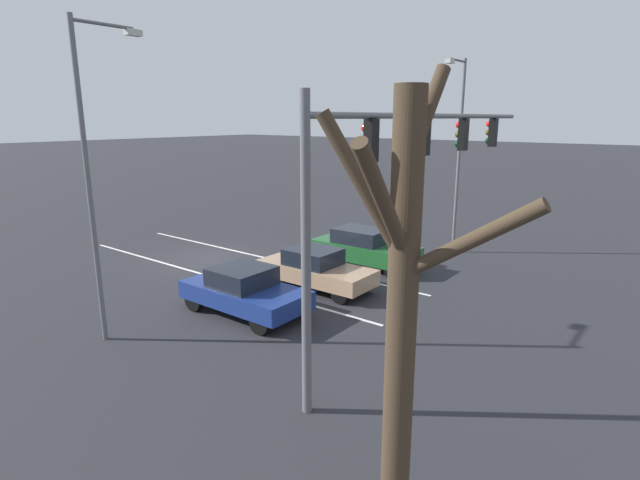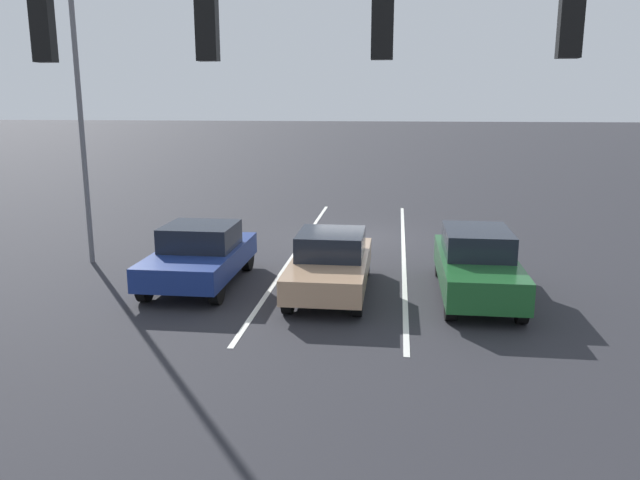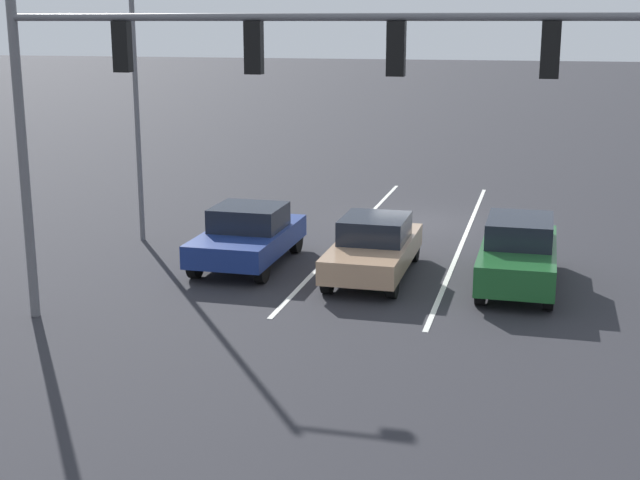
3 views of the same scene
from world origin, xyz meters
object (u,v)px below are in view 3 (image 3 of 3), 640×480
car_navy_rightlane_front (248,235)px  car_darkgreen_leftlane_front (518,252)px  street_lamp_right_shoulder (141,65)px  car_tan_midlane_front (374,247)px  traffic_signal_gantry (222,77)px

car_navy_rightlane_front → car_darkgreen_leftlane_front: 6.71m
car_darkgreen_leftlane_front → street_lamp_right_shoulder: (10.26, -1.88, 4.10)m
car_navy_rightlane_front → car_tan_midlane_front: bearing=175.5°
car_navy_rightlane_front → street_lamp_right_shoulder: (3.55, -1.72, 4.12)m
car_tan_midlane_front → car_navy_rightlane_front: bearing=-4.5°
traffic_signal_gantry → street_lamp_right_shoulder: bearing=-54.3°
car_navy_rightlane_front → traffic_signal_gantry: size_ratio=0.34×
car_tan_midlane_front → traffic_signal_gantry: (2.03, 4.73, 4.29)m
car_darkgreen_leftlane_front → street_lamp_right_shoulder: bearing=-10.4°
car_navy_rightlane_front → street_lamp_right_shoulder: 5.71m
car_darkgreen_leftlane_front → car_navy_rightlane_front: bearing=-1.4°
traffic_signal_gantry → street_lamp_right_shoulder: 8.26m
street_lamp_right_shoulder → traffic_signal_gantry: bearing=125.7°
car_tan_midlane_front → traffic_signal_gantry: bearing=66.8°
car_darkgreen_leftlane_front → street_lamp_right_shoulder: street_lamp_right_shoulder is taller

